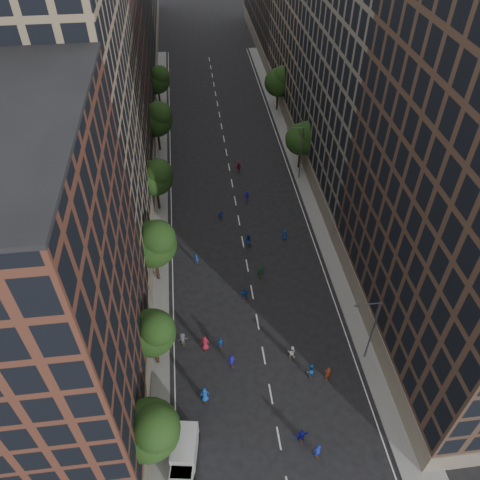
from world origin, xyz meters
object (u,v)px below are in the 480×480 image
at_px(streetlamp_near, 371,328).
at_px(skater_0, 205,395).
at_px(skater_1, 317,451).
at_px(skater_2, 310,371).
at_px(streetlamp_far, 300,150).
at_px(cargo_van, 184,452).

distance_m(streetlamp_near, skater_0, 17.67).
distance_m(skater_1, skater_2, 8.09).
xyz_separation_m(streetlamp_near, skater_0, (-16.93, -2.86, -4.20)).
bearing_deg(skater_1, skater_2, -111.96).
bearing_deg(skater_2, streetlamp_far, -118.20).
bearing_deg(streetlamp_far, skater_0, -115.28).
relative_size(streetlamp_far, skater_0, 4.67).
bearing_deg(skater_0, skater_1, 134.53).
xyz_separation_m(streetlamp_near, cargo_van, (-19.05, -8.34, -3.83)).
xyz_separation_m(streetlamp_far, skater_0, (-16.93, -35.86, -4.20)).
bearing_deg(skater_2, streetlamp_near, 175.17).
xyz_separation_m(streetlamp_near, streetlamp_far, (0.00, 33.00, 0.00)).
distance_m(streetlamp_near, skater_1, 12.66).
bearing_deg(streetlamp_near, streetlamp_far, 90.00).
height_order(skater_0, skater_2, skater_0).
bearing_deg(skater_2, skater_0, -10.74).
distance_m(skater_0, skater_1, 11.67).
height_order(streetlamp_far, skater_0, streetlamp_far).
relative_size(skater_0, skater_1, 1.01).
relative_size(streetlamp_far, skater_1, 4.71).
xyz_separation_m(streetlamp_far, cargo_van, (-19.05, -41.34, -3.83)).
relative_size(streetlamp_far, skater_2, 4.82).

